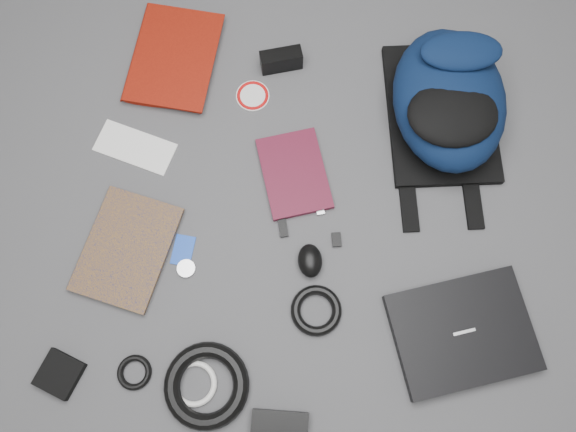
# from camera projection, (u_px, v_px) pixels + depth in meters

# --- Properties ---
(ground) EXTENTS (4.00, 4.00, 0.00)m
(ground) POSITION_uv_depth(u_px,v_px,m) (288.00, 218.00, 1.38)
(ground) COLOR #4F4F51
(ground) RESTS_ON ground
(backpack) EXTENTS (0.33, 0.45, 0.18)m
(backpack) POSITION_uv_depth(u_px,v_px,m) (449.00, 99.00, 1.37)
(backpack) COLOR black
(backpack) RESTS_ON ground
(laptop) EXTENTS (0.37, 0.32, 0.03)m
(laptop) POSITION_uv_depth(u_px,v_px,m) (462.00, 332.00, 1.29)
(laptop) COLOR black
(laptop) RESTS_ON ground
(textbook_red) EXTENTS (0.25, 0.31, 0.03)m
(textbook_red) POSITION_uv_depth(u_px,v_px,m) (134.00, 52.00, 1.48)
(textbook_red) COLOR maroon
(textbook_red) RESTS_ON ground
(comic_book) EXTENTS (0.26, 0.31, 0.02)m
(comic_book) POSITION_uv_depth(u_px,v_px,m) (89.00, 237.00, 1.35)
(comic_book) COLOR #B8770D
(comic_book) RESTS_ON ground
(envelope) EXTENTS (0.22, 0.15, 0.00)m
(envelope) POSITION_uv_depth(u_px,v_px,m) (135.00, 147.00, 1.43)
(envelope) COLOR white
(envelope) RESTS_ON ground
(dvd_case) EXTENTS (0.21, 0.25, 0.02)m
(dvd_case) POSITION_uv_depth(u_px,v_px,m) (294.00, 174.00, 1.40)
(dvd_case) COLOR #460D1D
(dvd_case) RESTS_ON ground
(compact_camera) EXTENTS (0.11, 0.07, 0.06)m
(compact_camera) POSITION_uv_depth(u_px,v_px,m) (281.00, 60.00, 1.46)
(compact_camera) COLOR black
(compact_camera) RESTS_ON ground
(sticker_disc) EXTENTS (0.11, 0.11, 0.00)m
(sticker_disc) POSITION_uv_depth(u_px,v_px,m) (253.00, 96.00, 1.46)
(sticker_disc) COLOR white
(sticker_disc) RESTS_ON ground
(pen_teal) EXTENTS (0.04, 0.14, 0.01)m
(pen_teal) POSITION_uv_depth(u_px,v_px,m) (309.00, 183.00, 1.40)
(pen_teal) COLOR #0A625F
(pen_teal) RESTS_ON ground
(pen_red) EXTENTS (0.03, 0.15, 0.01)m
(pen_red) POSITION_uv_depth(u_px,v_px,m) (300.00, 185.00, 1.40)
(pen_red) COLOR #9D2A0C
(pen_red) RESTS_ON ground
(id_badge) EXTENTS (0.06, 0.08, 0.00)m
(id_badge) POSITION_uv_depth(u_px,v_px,m) (183.00, 250.00, 1.35)
(id_badge) COLOR blue
(id_badge) RESTS_ON ground
(usb_black) EXTENTS (0.03, 0.06, 0.01)m
(usb_black) POSITION_uv_depth(u_px,v_px,m) (283.00, 226.00, 1.37)
(usb_black) COLOR black
(usb_black) RESTS_ON ground
(usb_silver) EXTENTS (0.03, 0.05, 0.01)m
(usb_silver) POSITION_uv_depth(u_px,v_px,m) (319.00, 205.00, 1.38)
(usb_silver) COLOR #ACABAE
(usb_silver) RESTS_ON ground
(key_fob) EXTENTS (0.03, 0.04, 0.01)m
(key_fob) POSITION_uv_depth(u_px,v_px,m) (337.00, 240.00, 1.36)
(key_fob) COLOR black
(key_fob) RESTS_ON ground
(mouse) EXTENTS (0.07, 0.09, 0.04)m
(mouse) POSITION_uv_depth(u_px,v_px,m) (310.00, 261.00, 1.33)
(mouse) COLOR black
(mouse) RESTS_ON ground
(headphone_left) EXTENTS (0.06, 0.06, 0.01)m
(headphone_left) POSITION_uv_depth(u_px,v_px,m) (148.00, 254.00, 1.35)
(headphone_left) COLOR #BABABC
(headphone_left) RESTS_ON ground
(headphone_right) EXTENTS (0.04, 0.04, 0.01)m
(headphone_right) POSITION_uv_depth(u_px,v_px,m) (186.00, 269.00, 1.34)
(headphone_right) COLOR silver
(headphone_right) RESTS_ON ground
(cable_coil) EXTENTS (0.13, 0.13, 0.02)m
(cable_coil) POSITION_uv_depth(u_px,v_px,m) (316.00, 310.00, 1.31)
(cable_coil) COLOR black
(cable_coil) RESTS_ON ground
(power_brick) EXTENTS (0.13, 0.05, 0.03)m
(power_brick) POSITION_uv_depth(u_px,v_px,m) (280.00, 423.00, 1.24)
(power_brick) COLOR black
(power_brick) RESTS_ON ground
(power_cord_coil) EXTENTS (0.24, 0.24, 0.04)m
(power_cord_coil) POSITION_uv_depth(u_px,v_px,m) (207.00, 386.00, 1.26)
(power_cord_coil) COLOR black
(power_cord_coil) RESTS_ON ground
(pouch) EXTENTS (0.11, 0.11, 0.02)m
(pouch) POSITION_uv_depth(u_px,v_px,m) (60.00, 374.00, 1.27)
(pouch) COLOR black
(pouch) RESTS_ON ground
(earbud_coil) EXTENTS (0.10, 0.10, 0.01)m
(earbud_coil) POSITION_uv_depth(u_px,v_px,m) (134.00, 372.00, 1.27)
(earbud_coil) COLOR black
(earbud_coil) RESTS_ON ground
(white_cable_coil) EXTENTS (0.13, 0.13, 0.01)m
(white_cable_coil) POSITION_uv_depth(u_px,v_px,m) (194.00, 384.00, 1.27)
(white_cable_coil) COLOR white
(white_cable_coil) RESTS_ON ground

